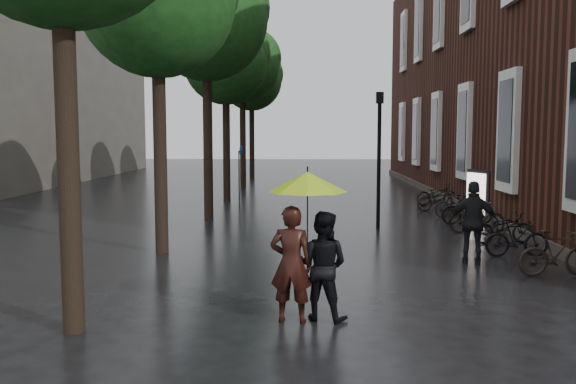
{
  "coord_description": "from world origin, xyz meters",
  "views": [
    {
      "loc": [
        -0.54,
        -7.74,
        2.97
      ],
      "look_at": [
        -0.94,
        5.49,
        1.67
      ],
      "focal_mm": 38.0,
      "sensor_mm": 36.0,
      "label": 1
    }
  ],
  "objects_px": {
    "ad_lightbox": "(480,195)",
    "lamp_post": "(379,146)",
    "person_burgundy": "(291,264)",
    "pedestrian_walking": "(474,223)",
    "person_black": "(322,265)",
    "parked_bicycles": "(470,212)"
  },
  "relations": [
    {
      "from": "pedestrian_walking",
      "to": "lamp_post",
      "type": "xyz_separation_m",
      "value": [
        -1.56,
        4.96,
        1.6
      ]
    },
    {
      "from": "person_burgundy",
      "to": "lamp_post",
      "type": "height_order",
      "value": "lamp_post"
    },
    {
      "from": "lamp_post",
      "to": "ad_lightbox",
      "type": "bearing_deg",
      "value": 28.37
    },
    {
      "from": "pedestrian_walking",
      "to": "person_black",
      "type": "bearing_deg",
      "value": 62.98
    },
    {
      "from": "person_burgundy",
      "to": "parked_bicycles",
      "type": "bearing_deg",
      "value": -111.28
    },
    {
      "from": "person_black",
      "to": "ad_lightbox",
      "type": "relative_size",
      "value": 1.02
    },
    {
      "from": "pedestrian_walking",
      "to": "ad_lightbox",
      "type": "relative_size",
      "value": 1.1
    },
    {
      "from": "person_black",
      "to": "ad_lightbox",
      "type": "distance_m",
      "value": 12.48
    },
    {
      "from": "lamp_post",
      "to": "person_burgundy",
      "type": "bearing_deg",
      "value": -104.7
    },
    {
      "from": "pedestrian_walking",
      "to": "ad_lightbox",
      "type": "height_order",
      "value": "pedestrian_walking"
    },
    {
      "from": "person_burgundy",
      "to": "lamp_post",
      "type": "bearing_deg",
      "value": -97.27
    },
    {
      "from": "pedestrian_walking",
      "to": "parked_bicycles",
      "type": "bearing_deg",
      "value": -91.35
    },
    {
      "from": "parked_bicycles",
      "to": "lamp_post",
      "type": "height_order",
      "value": "lamp_post"
    },
    {
      "from": "person_black",
      "to": "lamp_post",
      "type": "bearing_deg",
      "value": -81.29
    },
    {
      "from": "lamp_post",
      "to": "person_black",
      "type": "bearing_deg",
      "value": -102.04
    },
    {
      "from": "ad_lightbox",
      "to": "lamp_post",
      "type": "relative_size",
      "value": 0.41
    },
    {
      "from": "person_burgundy",
      "to": "ad_lightbox",
      "type": "bearing_deg",
      "value": -110.88
    },
    {
      "from": "person_burgundy",
      "to": "pedestrian_walking",
      "type": "distance_m",
      "value": 5.93
    },
    {
      "from": "person_black",
      "to": "pedestrian_walking",
      "type": "bearing_deg",
      "value": -109.04
    },
    {
      "from": "person_burgundy",
      "to": "ad_lightbox",
      "type": "xyz_separation_m",
      "value": [
        6.09,
        11.31,
        -0.06
      ]
    },
    {
      "from": "parked_bicycles",
      "to": "ad_lightbox",
      "type": "relative_size",
      "value": 7.63
    },
    {
      "from": "pedestrian_walking",
      "to": "ad_lightbox",
      "type": "distance_m",
      "value": 7.24
    }
  ]
}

